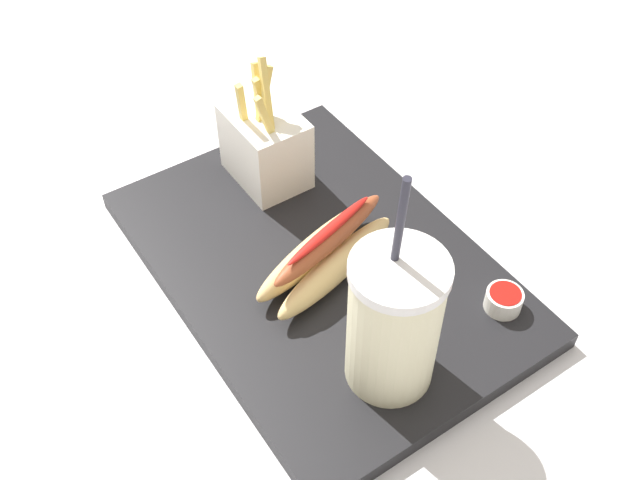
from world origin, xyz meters
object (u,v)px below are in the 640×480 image
object	(u,v)px
soda_cup	(394,322)
hot_dog_1	(328,254)
fries_basket	(265,145)
ketchup_cup_1	(504,299)

from	to	relation	value
soda_cup	hot_dog_1	world-z (taller)	soda_cup
fries_basket	hot_dog_1	xyz separation A→B (m)	(-0.16, 0.02, -0.02)
hot_dog_1	ketchup_cup_1	size ratio (longest dim) A/B	4.97
fries_basket	ketchup_cup_1	xyz separation A→B (m)	(-0.30, -0.09, -0.03)
soda_cup	fries_basket	distance (m)	0.30
fries_basket	hot_dog_1	distance (m)	0.17
soda_cup	hot_dog_1	xyz separation A→B (m)	(0.13, -0.02, -0.05)
fries_basket	hot_dog_1	world-z (taller)	fries_basket
fries_basket	soda_cup	bearing A→B (deg)	170.90
hot_dog_1	ketchup_cup_1	distance (m)	0.18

